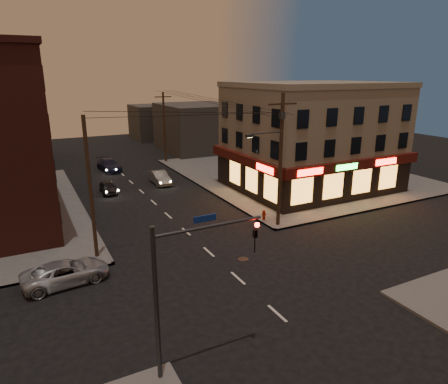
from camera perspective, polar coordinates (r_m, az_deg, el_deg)
ground at (r=23.79m, az=2.01°, el=-12.21°), size 120.00×120.00×0.00m
sidewalk_ne at (r=48.04m, az=9.73°, el=2.67°), size 24.00×28.00×0.15m
pizza_building at (r=41.48m, az=12.40°, el=7.76°), size 15.85×12.85×10.50m
bg_building_ne_a at (r=61.67m, az=-3.91°, el=9.17°), size 10.00×12.00×7.00m
bg_building_ne_b at (r=74.07m, az=-9.74°, el=9.83°), size 8.00×8.00×6.00m
utility_pole_main at (r=29.88m, az=7.92°, el=5.46°), size 4.20×0.44×10.00m
utility_pole_far at (r=53.40m, az=-8.51°, el=9.11°), size 0.26×0.26×9.00m
utility_pole_west at (r=25.80m, az=-18.55°, el=0.41°), size 0.24×0.24×9.00m
traffic_signal at (r=15.25m, az=-6.02°, el=-12.13°), size 4.49×0.32×6.47m
suv_cross at (r=24.67m, az=-21.65°, el=-10.63°), size 4.96×2.71×1.32m
sedan_near at (r=41.15m, az=-16.23°, el=0.63°), size 1.51×3.53×1.19m
sedan_mid at (r=43.51m, az=-9.20°, el=2.06°), size 1.47×4.16×1.37m
sedan_far at (r=50.74m, az=-16.11°, el=3.73°), size 2.48×5.08×1.42m
fire_hydrant at (r=32.21m, az=5.73°, el=-3.19°), size 0.37×0.37×0.82m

